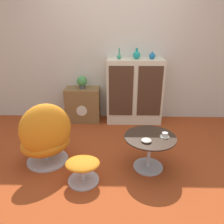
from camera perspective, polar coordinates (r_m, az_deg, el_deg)
name	(u,v)px	position (r m, az deg, el deg)	size (l,w,h in m)	color
ground_plane	(114,160)	(3.02, 0.58, -12.53)	(12.00, 12.00, 0.00)	#9E3D19
wall_back	(116,49)	(4.04, 0.93, 16.24)	(6.40, 0.06, 2.60)	beige
sideboard	(134,91)	(3.97, 5.85, 5.36)	(0.98, 0.40, 1.15)	beige
tv_console	(83,105)	(4.10, -7.56, 1.94)	(0.62, 0.39, 0.63)	brown
egg_chair	(46,137)	(2.90, -16.89, -6.24)	(0.84, 0.83, 0.86)	#B7B7BC
ottoman	(83,167)	(2.59, -7.65, -13.97)	(0.40, 0.36, 0.29)	#B7B7BC
coffee_table	(149,146)	(2.77, 9.76, -8.82)	(0.63, 0.63, 0.45)	#B7B7BC
vase_leftmost	(119,56)	(3.83, 1.87, 14.37)	(0.07, 0.07, 0.18)	#2D8E6B
vase_inner_left	(137,55)	(3.84, 6.44, 14.58)	(0.13, 0.13, 0.18)	teal
vase_inner_right	(152,56)	(3.88, 10.47, 14.22)	(0.11, 0.11, 0.12)	#196699
potted_plant	(82,82)	(3.97, -7.85, 7.88)	(0.18, 0.18, 0.23)	#4C4C51
teacup	(165,135)	(2.72, 13.62, -5.87)	(0.11, 0.11, 0.06)	silver
bowl	(146,140)	(2.57, 8.97, -7.34)	(0.12, 0.12, 0.04)	beige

